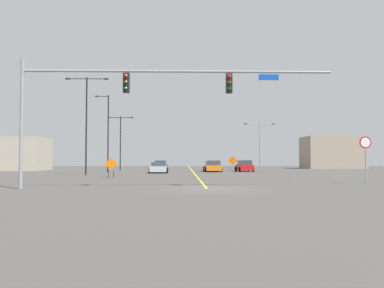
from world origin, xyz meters
The scene contains 17 objects.
ground centered at (0.00, 0.00, 0.00)m, with size 149.01×149.01×0.00m, color #4C4947.
road_centre_stripe centered at (0.00, 41.39, 0.00)m, with size 0.16×82.78×0.01m.
traffic_signal_assembly centered at (-4.06, -0.01, 5.25)m, with size 16.78×0.44×6.97m.
stop_sign centered at (10.25, 3.30, 2.12)m, with size 0.76×0.07×3.02m.
street_lamp_mid_right centered at (-11.03, 18.12, 5.80)m, with size 4.33×0.24×9.90m.
street_lamp_near_right centered at (10.33, 36.99, 4.38)m, with size 4.70×0.24×7.14m.
street_lamp_near_left centered at (-10.61, 26.64, 5.18)m, with size 1.73×0.24×9.53m.
street_lamp_mid_left centered at (-10.33, 34.83, 4.66)m, with size 3.66×0.24×7.81m.
construction_sign_median_near centered at (-7.31, 11.79, 1.09)m, with size 1.08×0.19×1.74m.
construction_sign_median_far centered at (5.81, 33.92, 1.33)m, with size 1.34×0.19×2.10m.
car_yellow_near centered at (2.95, 32.33, 0.66)m, with size 2.07×3.88×1.45m.
car_silver_far centered at (-4.13, 24.72, 0.60)m, with size 2.18×4.39×1.27m.
car_red_approaching centered at (6.82, 29.76, 0.69)m, with size 2.10×3.94×1.48m.
car_blue_distant centered at (-4.88, 41.42, 0.64)m, with size 2.25×4.17×1.43m.
car_orange_mid centered at (2.53, 28.78, 0.67)m, with size 2.24×4.43×1.39m.
roadside_building_east centered at (25.07, 46.32, 2.81)m, with size 9.85×6.44×5.62m.
roadside_building_west centered at (-25.64, 35.57, 2.39)m, with size 8.50×6.42×4.78m.
Camera 1 is at (-1.26, -20.55, 1.54)m, focal length 35.80 mm.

